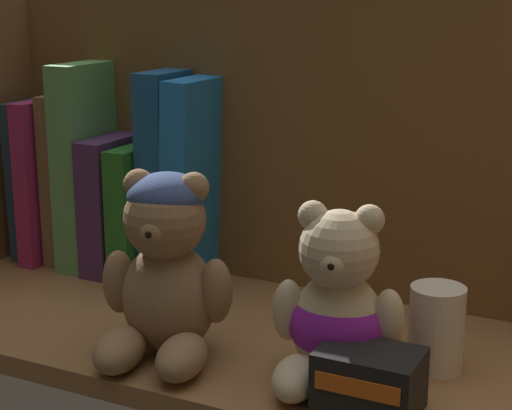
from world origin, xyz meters
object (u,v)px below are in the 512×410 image
object	(u,v)px
book_2	(75,176)
book_3	(95,164)
book_5	(147,207)
teddy_bear_larger	(165,270)
teddy_bear_smaller	(337,313)
book_0	(42,177)
book_4	(122,201)
book_7	(199,180)
small_product_box	(369,380)
book_6	(171,174)
pillar_candle	(436,328)
book_1	(58,177)

from	to	relation	value
book_2	book_3	world-z (taller)	book_3
book_2	book_5	distance (cm)	10.66
teddy_bear_larger	teddy_bear_smaller	bearing A→B (deg)	6.88
book_0	teddy_bear_larger	distance (cm)	35.96
book_4	book_7	size ratio (longest dim) A/B	0.69
teddy_bear_larger	small_product_box	world-z (taller)	teddy_bear_larger
book_0	book_6	xyz separation A→B (cm)	(18.85, 0.00, 2.18)
teddy_bear_smaller	book_4	bearing A→B (deg)	152.74
book_0	pillar_candle	bearing A→B (deg)	-12.24
book_2	pillar_candle	size ratio (longest dim) A/B	2.68
book_2	book_6	bearing A→B (deg)	0.00
teddy_bear_smaller	pillar_candle	distance (cm)	9.48
book_3	book_4	distance (cm)	5.55
book_0	book_4	bearing A→B (deg)	0.00
teddy_bear_larger	book_0	bearing A→B (deg)	147.31
book_7	book_5	bearing A→B (deg)	180.00
book_5	teddy_bear_smaller	size ratio (longest dim) A/B	0.97
book_0	teddy_bear_smaller	size ratio (longest dim) A/B	1.23
pillar_candle	teddy_bear_larger	bearing A→B (deg)	-160.66
book_7	teddy_bear_larger	size ratio (longest dim) A/B	1.35
book_6	pillar_candle	world-z (taller)	book_6
book_6	pillar_candle	distance (cm)	36.76
teddy_bear_smaller	book_3	bearing A→B (deg)	155.10
book_5	book_6	bearing A→B (deg)	0.00
book_2	small_product_box	world-z (taller)	book_2
book_6	teddy_bear_larger	distance (cm)	22.80
book_2	book_4	distance (cm)	7.25
book_6	book_2	bearing A→B (deg)	180.00
book_0	book_1	size ratio (longest dim) A/B	0.98
book_5	teddy_bear_larger	distance (cm)	24.43
book_2	book_1	bearing A→B (deg)	180.00
book_4	book_6	xyz separation A→B (cm)	(6.90, 0.00, 3.87)
pillar_candle	small_product_box	world-z (taller)	pillar_candle
book_6	book_7	size ratio (longest dim) A/B	1.03
book_3	teddy_bear_smaller	bearing A→B (deg)	-24.90
book_3	teddy_bear_larger	xyz separation A→B (cm)	(22.01, -19.40, -3.95)
book_1	book_3	xyz separation A→B (cm)	(5.70, -0.00, 2.24)
pillar_candle	book_7	bearing A→B (deg)	159.37
book_7	teddy_bear_smaller	distance (cm)	29.81
book_3	book_6	distance (cm)	10.63
book_6	teddy_bear_larger	xyz separation A→B (cm)	(11.39, -19.40, -3.71)
book_2	book_4	size ratio (longest dim) A/B	1.28
book_7	teddy_bear_smaller	bearing A→B (deg)	-36.66
book_6	small_product_box	distance (cm)	38.91
book_5	book_7	bearing A→B (deg)	0.00
teddy_bear_smaller	pillar_candle	size ratio (longest dim) A/B	2.05
book_0	book_5	bearing A→B (deg)	0.00
book_3	book_5	bearing A→B (deg)	0.00
book_4	pillar_candle	xyz separation A→B (cm)	(40.91, -11.47, -4.10)
book_0	small_product_box	size ratio (longest dim) A/B	2.39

